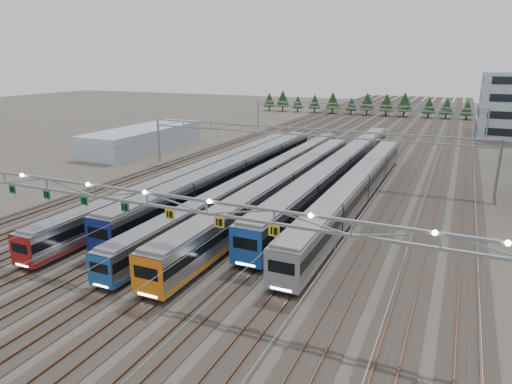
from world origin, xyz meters
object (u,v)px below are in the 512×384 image
at_px(train_b, 236,172).
at_px(gantry_near, 146,201).
at_px(train_d, 283,187).
at_px(train_f, 357,188).
at_px(west_shed, 144,139).
at_px(train_a, 207,173).
at_px(gantry_mid, 303,137).
at_px(gantry_far, 362,111).
at_px(train_e, 340,170).
at_px(train_c, 266,177).

height_order(train_b, gantry_near, gantry_near).
height_order(train_d, train_f, train_f).
relative_size(train_b, train_d, 0.99).
relative_size(train_b, west_shed, 1.90).
distance_m(train_d, gantry_near, 25.84).
height_order(train_a, train_f, train_f).
bearing_deg(gantry_mid, west_shed, 166.85).
bearing_deg(train_f, train_b, 177.22).
bearing_deg(train_a, train_d, -14.43).
bearing_deg(train_a, train_b, 12.14).
xyz_separation_m(train_b, gantry_near, (6.70, -29.71, 4.77)).
bearing_deg(train_d, gantry_mid, 98.62).
xyz_separation_m(train_d, gantry_mid, (-2.25, 14.85, 4.17)).
distance_m(gantry_near, gantry_far, 85.12).
xyz_separation_m(train_a, train_e, (18.00, 8.87, 0.37)).
bearing_deg(west_shed, train_c, -27.30).
xyz_separation_m(train_e, gantry_mid, (-6.75, 2.51, 4.06)).
bearing_deg(train_d, train_e, 69.97).
bearing_deg(train_b, gantry_near, -77.29).
xyz_separation_m(train_d, gantry_far, (-2.25, 59.85, 4.17)).
bearing_deg(train_d, train_b, 153.73).
relative_size(gantry_far, west_shed, 1.88).
relative_size(train_a, train_b, 1.13).
xyz_separation_m(train_d, train_f, (9.00, 3.57, 0.01)).
relative_size(train_a, train_d, 1.12).
height_order(train_b, train_c, train_b).
relative_size(train_e, train_f, 1.22).
relative_size(gantry_near, gantry_mid, 1.00).
distance_m(train_e, gantry_far, 48.16).
bearing_deg(gantry_far, train_c, -92.36).
distance_m(train_a, west_shed, 33.98).
height_order(train_a, train_d, train_d).
relative_size(train_b, train_e, 0.86).
height_order(train_d, gantry_near, gantry_near).
xyz_separation_m(train_d, train_e, (4.50, 12.34, 0.11)).
xyz_separation_m(gantry_mid, gantry_far, (0.00, 45.00, 0.00)).
bearing_deg(train_a, train_c, 10.55).
height_order(train_a, train_c, train_a).
xyz_separation_m(train_c, train_d, (4.50, -5.15, 0.32)).
bearing_deg(train_e, west_shed, 165.73).
distance_m(train_e, gantry_mid, 8.27).
bearing_deg(gantry_near, train_f, 68.61).
distance_m(train_c, train_d, 6.85).
height_order(train_b, train_d, train_b).
height_order(gantry_near, gantry_far, gantry_near).
distance_m(gantry_mid, west_shed, 39.70).
relative_size(train_c, gantry_far, 1.21).
bearing_deg(train_f, train_d, -158.37).
relative_size(train_a, gantry_near, 1.15).
xyz_separation_m(train_b, west_shed, (-31.70, 19.39, -0.06)).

